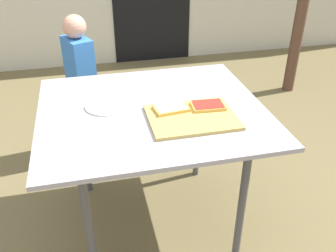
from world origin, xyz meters
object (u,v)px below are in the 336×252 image
dining_table (152,121)px  plate_white_left (107,105)px  pizza_slice_far_right (208,105)px  cutting_board (192,117)px  child_left (81,79)px  pizza_slice_far_left (171,108)px

dining_table → plate_white_left: 0.24m
pizza_slice_far_right → cutting_board: bearing=-147.0°
pizza_slice_far_right → child_left: bearing=123.1°
dining_table → pizza_slice_far_left: size_ratio=6.45×
child_left → plate_white_left: bearing=-80.9°
dining_table → plate_white_left: (-0.22, 0.08, 0.08)m
pizza_slice_far_left → child_left: size_ratio=0.17×
pizza_slice_far_left → pizza_slice_far_right: 0.19m
cutting_board → plate_white_left: (-0.38, 0.22, -0.00)m
pizza_slice_far_left → plate_white_left: bearing=154.8°
cutting_board → child_left: child_left is taller
dining_table → cutting_board: 0.24m
pizza_slice_far_right → pizza_slice_far_left: bearing=175.3°
cutting_board → plate_white_left: bearing=149.9°
cutting_board → child_left: size_ratio=0.40×
pizza_slice_far_left → plate_white_left: (-0.30, 0.14, -0.02)m
cutting_board → child_left: 1.14m
cutting_board → pizza_slice_far_right: 0.12m
plate_white_left → child_left: size_ratio=0.22×
cutting_board → plate_white_left: cutting_board is taller
child_left → cutting_board: bearing=-63.1°
dining_table → plate_white_left: size_ratio=5.02×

